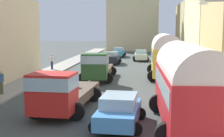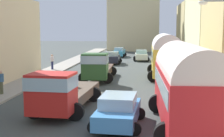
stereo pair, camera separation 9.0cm
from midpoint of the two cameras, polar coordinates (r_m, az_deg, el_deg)
ground_plane at (r=35.61m, az=1.51°, el=-0.29°), size 154.00×154.00×0.00m
sidewalk_left at (r=36.87m, az=-9.79°, el=-0.03°), size 2.50×70.00×0.14m
sidewalk_right at (r=35.79m, az=13.16°, el=-0.33°), size 2.50×70.00×0.14m
building_right_3 at (r=44.46m, az=16.68°, el=8.68°), size 5.19×14.81×11.98m
building_right_4 at (r=58.94m, az=14.50°, el=6.75°), size 5.78×13.36×8.85m
distant_church at (r=66.32m, az=3.63°, el=9.00°), size 10.23×6.23×18.89m
parked_bus_0 at (r=15.24m, az=13.08°, el=-2.40°), size 3.48×8.53×3.90m
parked_bus_1 at (r=30.27m, az=9.33°, el=2.55°), size 3.36×8.02×4.08m
cargo_truck_0 at (r=17.67m, az=-8.93°, el=-4.00°), size 3.28×7.35×2.43m
cargo_truck_1 at (r=28.14m, az=-2.70°, el=0.31°), size 3.06×7.35×2.54m
car_0 at (r=41.69m, az=-0.08°, el=1.90°), size 2.37×3.97×1.57m
car_1 at (r=51.75m, az=1.14°, el=2.90°), size 2.21×4.20×1.52m
car_2 at (r=15.35m, az=1.11°, el=-7.41°), size 2.53×4.19×1.51m
car_3 at (r=45.84m, az=5.04°, el=2.33°), size 2.39×3.75×1.54m
pedestrian_0 at (r=35.71m, az=-10.62°, el=1.25°), size 0.47×0.47×1.78m
pedestrian_1 at (r=23.26m, az=-19.05°, el=-2.19°), size 0.53×0.53×1.75m
streetlamp_near at (r=15.88m, az=19.00°, el=2.97°), size 1.50×0.28×5.97m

